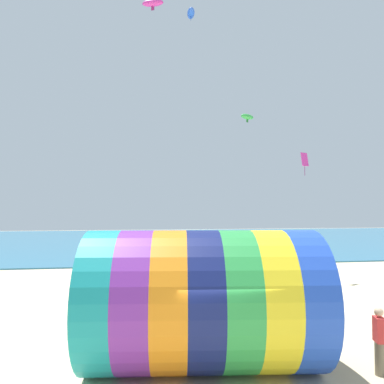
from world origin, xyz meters
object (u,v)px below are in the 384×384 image
at_px(giant_inflatable_tube, 203,299).
at_px(kite_magenta_parafoil, 153,3).
at_px(kite_green_parafoil, 247,117).
at_px(kite_blue_parafoil, 191,13).
at_px(kite_magenta_diamond, 305,160).
at_px(kite_handler, 379,340).

bearing_deg(giant_inflatable_tube, kite_magenta_parafoil, 95.86).
distance_m(giant_inflatable_tube, kite_green_parafoil, 14.35).
bearing_deg(kite_blue_parafoil, kite_magenta_diamond, 0.80).
bearing_deg(kite_magenta_diamond, kite_green_parafoil, -171.29).
xyz_separation_m(kite_magenta_parafoil, kite_magenta_diamond, (9.43, 1.57, -8.28)).
bearing_deg(kite_magenta_parafoil, kite_blue_parafoil, 32.39).
relative_size(kite_blue_parafoil, kite_magenta_parafoil, 0.96).
height_order(kite_blue_parafoil, kite_green_parafoil, kite_blue_parafoil).
relative_size(kite_handler, kite_blue_parafoil, 1.40).
height_order(kite_handler, kite_magenta_parafoil, kite_magenta_parafoil).
bearing_deg(kite_green_parafoil, kite_magenta_diamond, 8.71).
bearing_deg(kite_magenta_diamond, kite_magenta_parafoil, -170.54).
relative_size(giant_inflatable_tube, kite_handler, 3.75).
distance_m(kite_magenta_parafoil, kite_green_parafoil, 8.18).
height_order(kite_handler, kite_green_parafoil, kite_green_parafoil).
xyz_separation_m(giant_inflatable_tube, kite_blue_parafoil, (1.27, 11.65, 14.01)).
bearing_deg(kite_handler, kite_green_parafoil, 89.49).
height_order(giant_inflatable_tube, kite_magenta_parafoil, kite_magenta_parafoil).
bearing_deg(kite_blue_parafoil, kite_green_parafoil, -8.39).
xyz_separation_m(giant_inflatable_tube, kite_magenta_parafoil, (-1.04, 10.18, 13.65)).
bearing_deg(kite_magenta_diamond, giant_inflatable_tube, -125.51).
xyz_separation_m(kite_handler, kite_green_parafoil, (0.11, 12.15, 8.75)).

